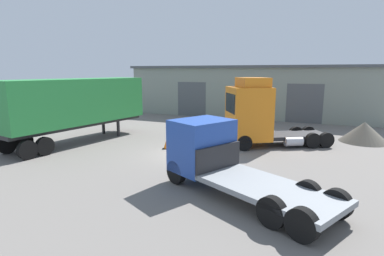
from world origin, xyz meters
TOP-DOWN VIEW (x-y plane):
  - ground_plane at (0.00, 0.00)m, footprint 60.00×60.00m
  - warehouse_building at (0.00, 18.13)m, footprint 26.03×8.77m
  - tractor_unit_orange at (3.17, 3.60)m, footprint 6.79×5.46m
  - container_trailer_green at (-7.94, -0.03)m, footprint 4.17×10.19m
  - flatbed_truck_blue at (3.14, -3.96)m, footprint 7.27×5.31m
  - gravel_pile at (9.78, 7.54)m, footprint 3.09×3.09m
  - traffic_cone at (-1.70, 0.74)m, footprint 0.40×0.40m

SIDE VIEW (x-z plane):
  - ground_plane at x=0.00m, z-range 0.00..0.00m
  - traffic_cone at x=-1.70m, z-range -0.02..0.53m
  - gravel_pile at x=9.78m, z-range 0.00..1.37m
  - flatbed_truck_blue at x=3.14m, z-range -0.04..2.66m
  - tractor_unit_orange at x=3.17m, z-range -0.13..4.21m
  - warehouse_building at x=0.00m, z-range 0.01..5.30m
  - container_trailer_green at x=-7.94m, z-range 0.55..4.78m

